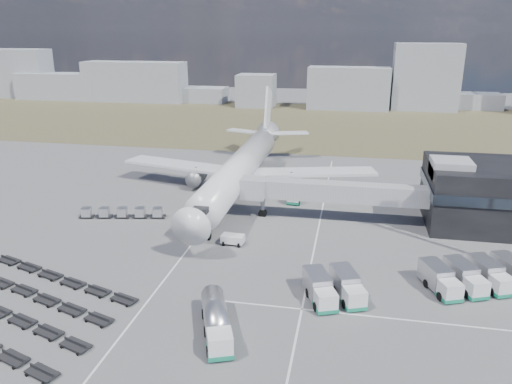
# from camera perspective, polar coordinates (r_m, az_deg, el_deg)

# --- Properties ---
(ground) EXTENTS (420.00, 420.00, 0.00)m
(ground) POSITION_cam_1_polar(r_m,az_deg,el_deg) (68.67, -7.53, -8.37)
(ground) COLOR #565659
(ground) RESTS_ON ground
(grass_strip) EXTENTS (420.00, 90.00, 0.01)m
(grass_strip) POSITION_cam_1_polar(r_m,az_deg,el_deg) (171.97, 4.15, 7.94)
(grass_strip) COLOR #4D472E
(grass_strip) RESTS_ON ground
(lane_markings) EXTENTS (47.12, 110.00, 0.01)m
(lane_markings) POSITION_cam_1_polar(r_m,az_deg,el_deg) (69.05, 1.06, -8.04)
(lane_markings) COLOR silver
(lane_markings) RESTS_ON ground
(jet_bridge) EXTENTS (30.30, 3.80, 7.05)m
(jet_bridge) POSITION_cam_1_polar(r_m,az_deg,el_deg) (82.58, 7.40, 0.08)
(jet_bridge) COLOR #939399
(jet_bridge) RESTS_ON ground
(airliner) EXTENTS (51.59, 64.53, 17.62)m
(airliner) POSITION_cam_1_polar(r_m,az_deg,el_deg) (96.04, -1.59, 2.96)
(airliner) COLOR silver
(airliner) RESTS_ON ground
(skyline) EXTENTS (304.42, 23.56, 25.47)m
(skyline) POSITION_cam_1_polar(r_m,az_deg,el_deg) (209.80, 3.36, 12.30)
(skyline) COLOR gray
(skyline) RESTS_ON ground
(fuel_tanker) EXTENTS (5.90, 10.23, 3.23)m
(fuel_tanker) POSITION_cam_1_polar(r_m,az_deg,el_deg) (53.70, -4.56, -14.45)
(fuel_tanker) COLOR silver
(fuel_tanker) RESTS_ON ground
(pushback_tug) EXTENTS (3.43, 2.09, 1.49)m
(pushback_tug) POSITION_cam_1_polar(r_m,az_deg,el_deg) (74.26, -2.66, -5.46)
(pushback_tug) COLOR silver
(pushback_tug) RESTS_ON ground
(catering_truck) EXTENTS (3.02, 5.85, 2.57)m
(catering_truck) POSITION_cam_1_polar(r_m,az_deg,el_deg) (92.43, 4.64, -0.28)
(catering_truck) COLOR silver
(catering_truck) RESTS_ON ground
(service_trucks_near) EXTENTS (7.98, 8.64, 2.82)m
(service_trucks_near) POSITION_cam_1_polar(r_m,az_deg,el_deg) (60.43, 8.86, -10.71)
(service_trucks_near) COLOR silver
(service_trucks_near) RESTS_ON ground
(service_trucks_far) EXTENTS (14.20, 11.06, 2.78)m
(service_trucks_far) POSITION_cam_1_polar(r_m,az_deg,el_deg) (68.04, 23.98, -8.74)
(service_trucks_far) COLOR silver
(service_trucks_far) RESTS_ON ground
(uld_row) EXTENTS (14.48, 4.24, 1.59)m
(uld_row) POSITION_cam_1_polar(r_m,az_deg,el_deg) (87.15, -15.03, -2.29)
(uld_row) COLOR black
(uld_row) RESTS_ON ground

